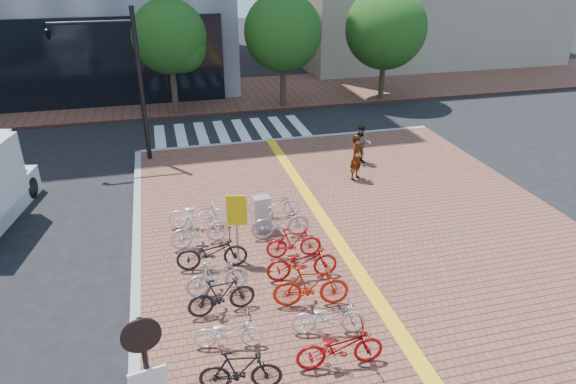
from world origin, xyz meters
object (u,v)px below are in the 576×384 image
object	(u,v)px
pedestrian_b	(361,144)
bike_13	(274,204)
bike_4	(212,252)
bike_5	(199,229)
bike_10	(302,262)
utility_box	(262,214)
bike_2	(222,295)
bike_6	(198,213)
traffic_light_pole	(99,59)
notice_sign	(148,380)
bike_1	(228,332)
bike_9	(311,286)
bike_0	(241,371)
bike_3	(217,277)
bike_12	(281,222)
bike_7	(340,347)
bike_11	(294,242)
yellow_sign	(237,216)
pedestrian_a	(357,158)
bike_8	(329,317)

from	to	relation	value
pedestrian_b	bike_13	bearing A→B (deg)	-126.18
bike_4	bike_5	bearing A→B (deg)	13.43
bike_10	utility_box	world-z (taller)	utility_box
bike_10	utility_box	size ratio (longest dim) A/B	1.69
bike_2	bike_6	size ratio (longest dim) A/B	0.89
bike_6	traffic_light_pole	distance (m)	8.12
bike_5	notice_sign	distance (m)	7.58
bike_1	bike_9	distance (m)	2.42
bike_0	bike_10	xyz separation A→B (m)	(2.27, 3.47, 0.01)
bike_13	bike_2	bearing A→B (deg)	163.04
bike_3	utility_box	xyz separation A→B (m)	(1.79, 2.96, 0.08)
bike_1	traffic_light_pole	bearing A→B (deg)	24.49
bike_4	pedestrian_b	size ratio (longest dim) A/B	1.21
bike_13	traffic_light_pole	distance (m)	9.23
bike_6	bike_12	xyz separation A→B (m)	(2.40, -1.28, 0.05)
bike_2	bike_13	size ratio (longest dim) A/B	0.97
bike_12	bike_7	bearing A→B (deg)	-178.64
bike_11	traffic_light_pole	size ratio (longest dim) A/B	0.26
bike_0	bike_2	xyz separation A→B (m)	(-0.03, 2.55, -0.00)
bike_6	bike_13	size ratio (longest dim) A/B	1.09
yellow_sign	pedestrian_a	bearing A→B (deg)	40.44
bike_1	bike_12	bearing A→B (deg)	-16.50
bike_2	notice_sign	bearing A→B (deg)	151.73
bike_13	bike_8	bearing A→B (deg)	-170.43
bike_1	bike_8	bearing A→B (deg)	-81.96
bike_2	bike_9	distance (m)	2.21
bike_1	bike_4	size ratio (longest dim) A/B	0.81
pedestrian_b	pedestrian_a	bearing A→B (deg)	-103.19
bike_11	bike_9	bearing A→B (deg)	-178.26
bike_4	notice_sign	bearing A→B (deg)	169.30
bike_10	traffic_light_pole	distance (m)	12.04
bike_0	bike_3	distance (m)	3.37
bike_10	bike_12	distance (m)	2.25
bike_12	pedestrian_b	size ratio (longest dim) A/B	1.12
bike_2	bike_4	bearing A→B (deg)	-6.41
bike_2	bike_4	xyz separation A→B (m)	(0.00, 2.01, 0.01)
bike_4	notice_sign	distance (m)	6.37
bike_2	bike_7	xyz separation A→B (m)	(2.19, -2.40, -0.01)
bike_0	traffic_light_pole	xyz separation A→B (m)	(-3.06, 13.59, 3.76)
bike_2	traffic_light_pole	xyz separation A→B (m)	(-3.03, 11.04, 3.76)
bike_4	bike_13	world-z (taller)	bike_4
utility_box	yellow_sign	distance (m)	2.05
bike_5	bike_12	world-z (taller)	bike_12
traffic_light_pole	bike_5	bearing A→B (deg)	-69.91
bike_4	bike_12	xyz separation A→B (m)	(2.25, 1.15, 0.03)
bike_1	bike_7	xyz separation A→B (m)	(2.21, -1.15, 0.08)
bike_5	bike_6	world-z (taller)	bike_5
bike_11	yellow_sign	xyz separation A→B (m)	(-1.58, 0.22, 0.95)
bike_5	utility_box	bearing A→B (deg)	-88.94
bike_8	pedestrian_b	distance (m)	10.74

